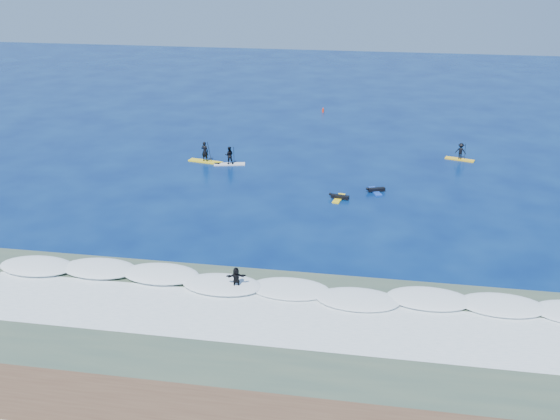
% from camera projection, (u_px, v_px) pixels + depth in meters
% --- Properties ---
extents(ground, '(160.00, 160.00, 0.00)m').
position_uv_depth(ground, '(296.00, 222.00, 45.66)').
color(ground, '#031448').
rests_on(ground, ground).
extents(shallow_water, '(90.00, 13.00, 0.01)m').
position_uv_depth(shallow_water, '(259.00, 329.00, 32.96)').
color(shallow_water, '#384C3F').
rests_on(shallow_water, ground).
extents(breaking_wave, '(40.00, 6.00, 0.30)m').
position_uv_depth(breaking_wave, '(272.00, 291.00, 36.59)').
color(breaking_wave, white).
rests_on(breaking_wave, ground).
extents(whitewater, '(34.00, 5.00, 0.02)m').
position_uv_depth(whitewater, '(263.00, 319.00, 33.87)').
color(whitewater, silver).
rests_on(whitewater, ground).
extents(sup_paddler_left, '(3.34, 1.42, 2.27)m').
position_uv_depth(sup_paddler_left, '(205.00, 155.00, 57.87)').
color(sup_paddler_left, yellow).
rests_on(sup_paddler_left, ground).
extents(sup_paddler_center, '(2.93, 1.33, 2.00)m').
position_uv_depth(sup_paddler_center, '(229.00, 157.00, 57.14)').
color(sup_paddler_center, silver).
rests_on(sup_paddler_center, ground).
extents(sup_paddler_right, '(2.76, 1.43, 1.88)m').
position_uv_depth(sup_paddler_right, '(461.00, 152.00, 58.42)').
color(sup_paddler_right, yellow).
rests_on(sup_paddler_right, ground).
extents(prone_paddler_near, '(1.66, 2.15, 0.44)m').
position_uv_depth(prone_paddler_near, '(339.00, 197.00, 49.65)').
color(prone_paddler_near, yellow).
rests_on(prone_paddler_near, ground).
extents(prone_paddler_far, '(1.60, 2.11, 0.43)m').
position_uv_depth(prone_paddler_far, '(375.00, 190.00, 51.09)').
color(prone_paddler_far, '#163FAB').
rests_on(prone_paddler_far, ground).
extents(wave_surfer, '(1.97, 0.96, 1.38)m').
position_uv_depth(wave_surfer, '(236.00, 279.00, 36.26)').
color(wave_surfer, white).
rests_on(wave_surfer, breaking_wave).
extents(marker_buoy, '(0.26, 0.26, 0.63)m').
position_uv_depth(marker_buoy, '(323.00, 110.00, 75.14)').
color(marker_buoy, red).
rests_on(marker_buoy, ground).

